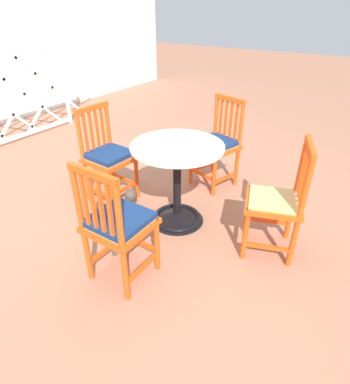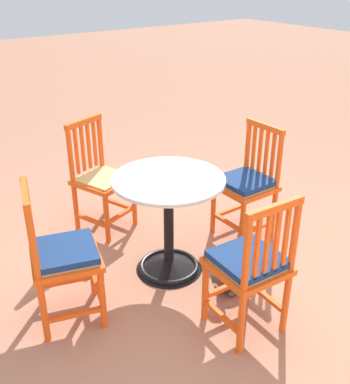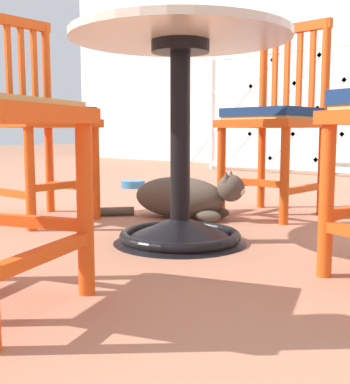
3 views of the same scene
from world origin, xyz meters
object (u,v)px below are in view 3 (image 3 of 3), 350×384
Objects in this scene: cafe_table at (180,163)px; tabby_cat at (186,198)px; pet_water_bowl at (133,184)px; orange_chair_facing_out at (275,121)px; orange_chair_tucked_in at (36,120)px.

tabby_cat is (-0.29, 0.40, -0.19)m from cafe_table.
pet_water_bowl is at bearing 140.14° from cafe_table.
tabby_cat is (-0.25, -0.35, -0.35)m from orange_chair_facing_out.
orange_chair_facing_out is (-0.04, 0.76, 0.16)m from cafe_table.
cafe_table is 1.80m from pet_water_bowl.
orange_chair_tucked_in is (-0.78, -0.05, 0.16)m from cafe_table.
tabby_cat is 1.30m from pet_water_bowl.
orange_chair_tucked_in is at bearing -137.39° from tabby_cat.
cafe_table is 0.80m from orange_chair_tucked_in.
orange_chair_tucked_in reaches higher than cafe_table.
orange_chair_facing_out is at bearing 47.15° from orange_chair_tucked_in.
orange_chair_facing_out and orange_chair_tucked_in have the same top height.
cafe_table reaches higher than tabby_cat.
orange_chair_tucked_in is 1.36× the size of tabby_cat.
pet_water_bowl is (-1.37, 1.14, -0.26)m from cafe_table.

